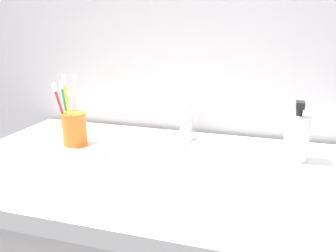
% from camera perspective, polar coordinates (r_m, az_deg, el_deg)
% --- Properties ---
extents(tiled_wall_back, '(2.28, 0.04, 2.40)m').
position_cam_1_polar(tiled_wall_back, '(1.16, 4.59, 15.99)').
color(tiled_wall_back, silver).
rests_on(tiled_wall_back, ground).
extents(sink_basin, '(0.48, 0.48, 0.10)m').
position_cam_1_polar(sink_basin, '(0.93, -0.56, -7.68)').
color(sink_basin, white).
rests_on(sink_basin, vanity_counter).
extents(faucet, '(0.02, 0.17, 0.11)m').
position_cam_1_polar(faucet, '(1.10, 2.96, 0.54)').
color(faucet, silver).
rests_on(faucet, sink_basin).
extents(toothbrush_cup, '(0.07, 0.07, 0.10)m').
position_cam_1_polar(toothbrush_cup, '(1.07, -14.70, -0.46)').
color(toothbrush_cup, orange).
rests_on(toothbrush_cup, vanity_counter).
extents(toothbrush_white, '(0.02, 0.05, 0.20)m').
position_cam_1_polar(toothbrush_white, '(1.08, -14.67, 3.54)').
color(toothbrush_white, white).
rests_on(toothbrush_white, toothbrush_cup).
extents(toothbrush_yellow, '(0.02, 0.04, 0.20)m').
position_cam_1_polar(toothbrush_yellow, '(1.02, -15.69, 2.89)').
color(toothbrush_yellow, yellow).
rests_on(toothbrush_yellow, toothbrush_cup).
extents(toothbrush_green, '(0.05, 0.04, 0.18)m').
position_cam_1_polar(toothbrush_green, '(1.09, -16.06, 2.85)').
color(toothbrush_green, green).
rests_on(toothbrush_green, toothbrush_cup).
extents(toothbrush_red, '(0.05, 0.03, 0.18)m').
position_cam_1_polar(toothbrush_red, '(1.06, -16.65, 2.51)').
color(toothbrush_red, red).
rests_on(toothbrush_red, toothbrush_cup).
extents(soap_dispenser, '(0.06, 0.06, 0.16)m').
position_cam_1_polar(soap_dispenser, '(0.97, 19.85, -1.65)').
color(soap_dispenser, white).
rests_on(soap_dispenser, vanity_counter).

